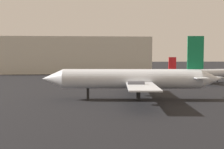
{
  "coord_description": "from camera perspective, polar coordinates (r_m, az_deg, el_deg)",
  "views": [
    {
      "loc": [
        -2.85,
        -11.73,
        8.39
      ],
      "look_at": [
        2.61,
        52.47,
        3.89
      ],
      "focal_mm": 47.47,
      "sensor_mm": 36.0,
      "label": 1
    }
  ],
  "objects": [
    {
      "name": "airplane_far_right",
      "position": [
        88.74,
        16.39,
        0.14
      ],
      "size": [
        24.65,
        19.81,
        7.48
      ],
      "rotation": [
        0.0,
        0.0,
        0.25
      ],
      "color": "silver",
      "rests_on": "ground_plane"
    },
    {
      "name": "terminal_building",
      "position": [
        132.76,
        -10.14,
        3.68
      ],
      "size": [
        78.94,
        19.86,
        15.59
      ],
      "primitive_type": "cube",
      "color": "beige",
      "rests_on": "ground_plane"
    },
    {
      "name": "airplane_distant",
      "position": [
        54.15,
        4.06,
        -0.85
      ],
      "size": [
        32.97,
        28.24,
        11.6
      ],
      "rotation": [
        0.0,
        0.0,
        3.04
      ],
      "color": "silver",
      "rests_on": "ground_plane"
    }
  ]
}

